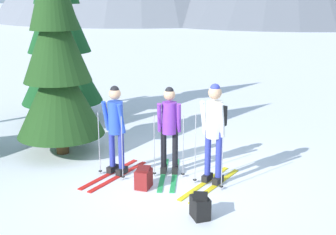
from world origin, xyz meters
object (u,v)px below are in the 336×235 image
at_px(pine_tree_mid, 59,31).
at_px(skier_in_purple, 169,127).
at_px(backpack_on_snow_front, 144,178).
at_px(skier_in_white, 214,128).
at_px(backpack_on_snow_beside, 200,207).
at_px(skier_in_blue, 115,127).
at_px(pine_tree_far, 57,59).

bearing_deg(pine_tree_mid, skier_in_purple, -46.85).
bearing_deg(backpack_on_snow_front, skier_in_white, 16.56).
xyz_separation_m(skier_in_purple, skier_in_white, (0.84, -0.36, 0.13)).
bearing_deg(backpack_on_snow_beside, pine_tree_mid, 127.14).
distance_m(skier_in_blue, pine_tree_mid, 4.62).
relative_size(skier_in_blue, skier_in_purple, 1.02).
height_order(pine_tree_mid, pine_tree_far, pine_tree_mid).
xyz_separation_m(skier_in_blue, backpack_on_snow_front, (0.62, -0.57, -0.76)).
relative_size(skier_in_white, pine_tree_mid, 0.35).
height_order(skier_in_blue, backpack_on_snow_beside, skier_in_blue).
bearing_deg(backpack_on_snow_front, pine_tree_far, 141.96).
distance_m(skier_in_white, pine_tree_mid, 5.89).
xyz_separation_m(skier_in_white, pine_tree_mid, (-4.18, 3.92, 1.35)).
distance_m(skier_in_purple, backpack_on_snow_front, 1.10).
distance_m(skier_in_blue, backpack_on_snow_beside, 2.42).
bearing_deg(pine_tree_far, skier_in_white, -20.79).
bearing_deg(pine_tree_mid, backpack_on_snow_beside, -52.86).
relative_size(skier_in_purple, skier_in_white, 0.92).
bearing_deg(skier_in_white, skier_in_blue, 173.52).
height_order(pine_tree_mid, backpack_on_snow_front, pine_tree_mid).
distance_m(skier_in_purple, pine_tree_mid, 5.10).
bearing_deg(pine_tree_far, backpack_on_snow_beside, -40.12).
bearing_deg(backpack_on_snow_beside, skier_in_purple, 111.12).
bearing_deg(skier_in_blue, skier_in_purple, 8.48).
relative_size(pine_tree_mid, backpack_on_snow_beside, 13.49).
bearing_deg(backpack_on_snow_beside, skier_in_white, 82.75).
height_order(pine_tree_far, backpack_on_snow_front, pine_tree_far).
distance_m(skier_in_purple, skier_in_white, 0.92).
xyz_separation_m(backpack_on_snow_front, backpack_on_snow_beside, (1.05, -1.01, 0.00)).
xyz_separation_m(skier_in_blue, pine_tree_far, (-1.44, 1.03, 1.10)).
relative_size(skier_in_blue, backpack_on_snow_beside, 4.42).
relative_size(pine_tree_mid, backpack_on_snow_front, 13.85).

